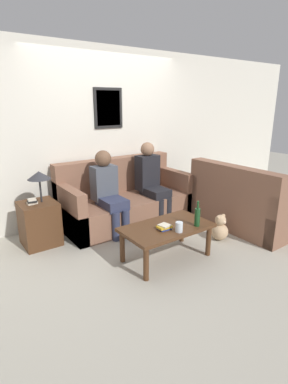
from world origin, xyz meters
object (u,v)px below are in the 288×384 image
Objects in this scene: person_left at (108,189)px; wine_bottle at (197,217)px; person_right at (151,179)px; teddy_bear at (220,229)px; couch_main at (125,201)px; couch_side at (244,206)px; coffee_table at (167,230)px; drinking_glass at (179,227)px.

wine_bottle is at bearing -70.94° from person_left.
person_right is (0.34, 1.34, 0.11)m from wine_bottle.
teddy_bear is at bearing -46.25° from person_left.
teddy_bear is (0.68, -1.33, -0.16)m from couch_main.
person_left reaches higher than couch_side.
couch_side is 1.42× the size of coffee_table.
person_right reaches higher than wine_bottle.
couch_side is 1.32m from wine_bottle.
drinking_glass is at bearing -114.81° from person_right.
coffee_table is at bearing -100.17° from couch_main.
person_left is (-0.17, 1.30, 0.15)m from drinking_glass.
person_right is (0.63, 1.14, 0.28)m from coffee_table.
person_right is at bearing 75.70° from wine_bottle.
teddy_bear is (0.28, -1.17, -0.49)m from person_right.
person_left reaches higher than drinking_glass.
drinking_glass is (-1.55, -0.30, 0.15)m from couch_side.
person_right is (0.62, 1.35, 0.17)m from drinking_glass.
couch_side is at bearing -30.27° from person_left.
wine_bottle reaches higher than teddy_bear.
couch_side is 1.56m from coffee_table.
couch_main is at bearing 81.37° from drinking_glass.
couch_side is 4.17× the size of teddy_bear.
couch_main is 6.54× the size of wine_bottle.
drinking_glass reaches higher than teddy_bear.
wine_bottle is 1.37m from person_left.
person_left reaches higher than couch_main.
coffee_table is 9.16× the size of drinking_glass.
couch_side reaches higher than drinking_glass.
person_right is (-0.93, 1.05, 0.32)m from couch_side.
person_left is at bearing 97.30° from drinking_glass.
person_right reaches higher than person_left.
couch_side is 1.44m from person_right.
coffee_table is (-1.56, -0.09, 0.04)m from couch_side.
couch_side is at bearing 10.35° from teddy_bear.
couch_side reaches higher than coffee_table.
couch_main is at bearing 47.43° from couch_side.
couch_side is 13.05× the size of drinking_glass.
couch_main is 1.71× the size of person_left.
drinking_glass is 0.32× the size of teddy_bear.
couch_side is at bearing 12.93° from wine_bottle.
drinking_glass is (-0.23, -1.51, 0.16)m from couch_main.
coffee_table is 2.93× the size of teddy_bear.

